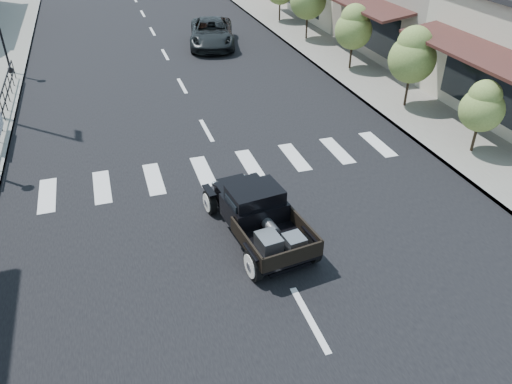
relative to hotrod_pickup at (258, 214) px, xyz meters
name	(u,v)px	position (x,y,z in m)	size (l,w,h in m)	color
ground	(265,239)	(0.16, -0.17, -0.72)	(120.00, 120.00, 0.00)	black
road	(171,66)	(0.16, 14.83, -0.71)	(14.00, 80.00, 0.02)	black
road_markings	(191,102)	(0.16, 9.83, -0.72)	(12.00, 60.00, 0.06)	silver
sidewalk_right	(325,50)	(8.66, 14.83, -0.64)	(3.00, 80.00, 0.15)	gray
storefront_mid	(456,9)	(15.16, 12.83, 1.53)	(10.00, 9.00, 4.50)	gray
railing	(2,108)	(-7.14, 9.83, -0.07)	(0.08, 10.00, 1.00)	black
banner	(0,134)	(-7.06, 7.83, -0.27)	(0.04, 2.20, 0.60)	silver
lamp_post_c	(1,33)	(-7.44, 15.83, 1.29)	(0.36, 0.36, 3.71)	black
small_tree_a	(479,118)	(8.46, 2.21, 0.64)	(1.45, 1.45, 2.42)	olive
small_tree_b	(410,69)	(8.46, 6.45, 0.98)	(1.86, 1.86, 3.10)	olive
small_tree_c	(353,38)	(8.46, 11.45, 0.90)	(1.76, 1.76, 2.94)	olive
small_tree_d	(308,8)	(8.46, 17.03, 1.13)	(2.04, 2.04, 3.40)	olive
hotrod_pickup	(258,214)	(0.00, 0.00, 0.00)	(1.93, 4.13, 1.43)	black
second_car	(212,33)	(2.99, 17.74, 0.00)	(2.37, 5.14, 1.43)	black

